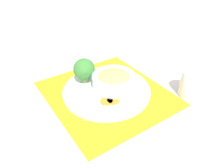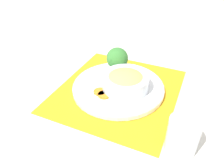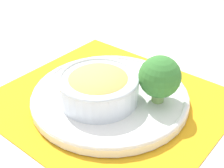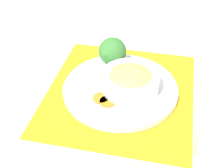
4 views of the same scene
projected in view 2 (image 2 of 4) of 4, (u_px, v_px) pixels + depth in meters
ground_plane at (118, 90)px, 0.76m from camera, size 4.00×4.00×0.00m
placemat at (118, 90)px, 0.76m from camera, size 0.44×0.40×0.00m
plate at (118, 87)px, 0.75m from camera, size 0.31×0.31×0.02m
bowl at (125, 81)px, 0.72m from camera, size 0.16×0.16×0.06m
broccoli_floret at (117, 58)px, 0.79m from camera, size 0.08×0.08×0.09m
carrot_slice_near at (100, 92)px, 0.71m from camera, size 0.04×0.04×0.01m
carrot_slice_middle at (104, 95)px, 0.70m from camera, size 0.04×0.04×0.01m
water_glass at (182, 138)px, 0.53m from camera, size 0.08×0.08×0.10m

